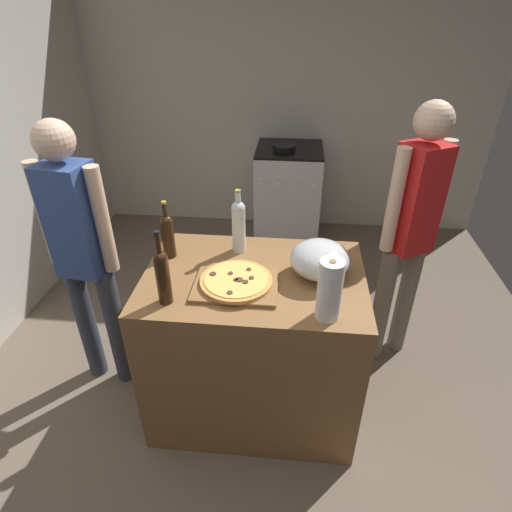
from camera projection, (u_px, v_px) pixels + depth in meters
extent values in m
cube|color=#6B5B4C|center=(258.00, 307.00, 3.36)|extent=(4.15, 3.59, 0.02)
cube|color=#BCB7AD|center=(274.00, 96.00, 3.97)|extent=(4.15, 0.10, 2.60)
cube|color=olive|center=(254.00, 343.00, 2.34)|extent=(1.11, 0.77, 0.92)
cube|color=olive|center=(236.00, 284.00, 2.01)|extent=(0.40, 0.32, 0.02)
cylinder|color=tan|center=(236.00, 281.00, 2.00)|extent=(0.35, 0.35, 0.02)
cylinder|color=#EAC660|center=(236.00, 279.00, 1.99)|extent=(0.31, 0.31, 0.00)
cylinder|color=brown|center=(239.00, 280.00, 1.98)|extent=(0.03, 0.03, 0.01)
cylinder|color=brown|center=(213.00, 274.00, 2.02)|extent=(0.03, 0.03, 0.01)
cylinder|color=brown|center=(249.00, 269.00, 2.06)|extent=(0.02, 0.02, 0.01)
cylinder|color=brown|center=(231.00, 273.00, 2.03)|extent=(0.02, 0.02, 0.01)
cylinder|color=brown|center=(236.00, 280.00, 1.98)|extent=(0.02, 0.02, 0.01)
cylinder|color=brown|center=(252.00, 278.00, 2.00)|extent=(0.02, 0.02, 0.01)
cylinder|color=brown|center=(245.00, 282.00, 1.97)|extent=(0.03, 0.03, 0.01)
cylinder|color=brown|center=(230.00, 293.00, 1.90)|extent=(0.03, 0.03, 0.01)
cylinder|color=#B2B2B7|center=(318.00, 274.00, 2.09)|extent=(0.12, 0.12, 0.01)
ellipsoid|color=silver|center=(320.00, 259.00, 2.05)|extent=(0.29, 0.29, 0.18)
cylinder|color=white|center=(330.00, 290.00, 1.75)|extent=(0.11, 0.11, 0.28)
cylinder|color=#997551|center=(330.00, 290.00, 1.75)|extent=(0.03, 0.03, 0.29)
cylinder|color=#331E0F|center=(168.00, 239.00, 2.19)|extent=(0.07, 0.07, 0.21)
sphere|color=#331E0F|center=(166.00, 222.00, 2.14)|extent=(0.07, 0.07, 0.07)
cylinder|color=#331E0F|center=(165.00, 211.00, 2.11)|extent=(0.02, 0.02, 0.08)
cylinder|color=gold|center=(164.00, 203.00, 2.08)|extent=(0.03, 0.03, 0.01)
cylinder|color=#331E0F|center=(163.00, 280.00, 1.85)|extent=(0.06, 0.06, 0.23)
sphere|color=#331E0F|center=(160.00, 258.00, 1.79)|extent=(0.06, 0.06, 0.06)
cylinder|color=#331E0F|center=(158.00, 244.00, 1.75)|extent=(0.02, 0.02, 0.10)
cylinder|color=black|center=(157.00, 233.00, 1.72)|extent=(0.03, 0.03, 0.01)
cylinder|color=silver|center=(239.00, 230.00, 2.23)|extent=(0.07, 0.07, 0.25)
sphere|color=silver|center=(238.00, 208.00, 2.16)|extent=(0.07, 0.07, 0.07)
cylinder|color=silver|center=(238.00, 198.00, 2.13)|extent=(0.03, 0.03, 0.07)
cylinder|color=gold|center=(238.00, 191.00, 2.11)|extent=(0.03, 0.03, 0.01)
cube|color=#B7B7BC|center=(288.00, 196.00, 4.06)|extent=(0.61, 0.60, 0.91)
cube|color=black|center=(290.00, 149.00, 3.82)|extent=(0.61, 0.60, 0.02)
cylinder|color=silver|center=(262.00, 183.00, 3.68)|extent=(0.04, 0.02, 0.04)
cylinder|color=silver|center=(279.00, 183.00, 3.67)|extent=(0.04, 0.02, 0.04)
cylinder|color=silver|center=(296.00, 184.00, 3.66)|extent=(0.04, 0.02, 0.04)
cylinder|color=silver|center=(314.00, 185.00, 3.64)|extent=(0.04, 0.02, 0.04)
cylinder|color=black|center=(284.00, 147.00, 3.77)|extent=(0.21, 0.21, 0.04)
cylinder|color=#383D4C|center=(87.00, 323.00, 2.56)|extent=(0.11, 0.11, 0.82)
cylinder|color=#383D4C|center=(116.00, 328.00, 2.52)|extent=(0.11, 0.11, 0.82)
cube|color=#334C8C|center=(74.00, 221.00, 2.16)|extent=(0.26, 0.23, 0.61)
cylinder|color=beige|center=(46.00, 215.00, 2.18)|extent=(0.08, 0.08, 0.58)
cylinder|color=beige|center=(103.00, 221.00, 2.12)|extent=(0.08, 0.08, 0.58)
sphere|color=beige|center=(54.00, 140.00, 1.94)|extent=(0.20, 0.20, 0.20)
cylinder|color=slate|center=(405.00, 299.00, 2.75)|extent=(0.11, 0.11, 0.83)
cylinder|color=slate|center=(382.00, 307.00, 2.68)|extent=(0.11, 0.11, 0.83)
cube|color=red|center=(417.00, 199.00, 2.33)|extent=(0.29, 0.29, 0.63)
cylinder|color=beige|center=(438.00, 192.00, 2.37)|extent=(0.08, 0.08, 0.59)
cylinder|color=beige|center=(395.00, 202.00, 2.26)|extent=(0.08, 0.08, 0.59)
sphere|color=beige|center=(434.00, 121.00, 2.10)|extent=(0.20, 0.20, 0.20)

